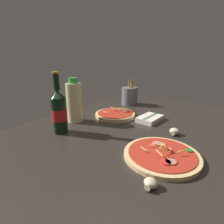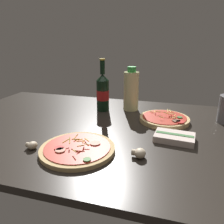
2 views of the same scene
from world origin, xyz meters
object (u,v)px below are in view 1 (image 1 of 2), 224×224
at_px(mushroom_right, 150,183).
at_px(utensil_crock, 130,96).
at_px(pizza_far, 115,115).
at_px(oil_bottle, 74,102).
at_px(mushroom_left, 174,132).
at_px(dish_towel, 150,119).
at_px(beer_bottle, 59,111).
at_px(pizza_near, 161,155).

height_order(mushroom_right, utensil_crock, utensil_crock).
relative_size(pizza_far, mushroom_right, 5.74).
xyz_separation_m(oil_bottle, mushroom_left, (0.12, -0.48, -0.09)).
relative_size(mushroom_left, dish_towel, 0.30).
bearing_deg(mushroom_right, mushroom_left, 7.01).
height_order(beer_bottle, utensil_crock, beer_bottle).
relative_size(oil_bottle, mushroom_right, 5.82).
relative_size(pizza_near, dish_towel, 1.66).
distance_m(pizza_far, utensil_crock, 0.30).
relative_size(beer_bottle, dish_towel, 1.76).
height_order(pizza_near, pizza_far, same).
height_order(pizza_far, mushroom_left, pizza_far).
xyz_separation_m(pizza_near, mushroom_left, (0.21, 0.02, 0.01)).
relative_size(pizza_far, utensil_crock, 1.26).
xyz_separation_m(oil_bottle, utensil_crock, (0.47, -0.06, -0.04)).
height_order(pizza_far, dish_towel, pizza_far).
height_order(mushroom_right, dish_towel, same).
bearing_deg(utensil_crock, mushroom_right, -146.85).
relative_size(pizza_far, oil_bottle, 0.99).
bearing_deg(pizza_far, pizza_near, -125.90).
bearing_deg(mushroom_right, beer_bottle, 77.94).
xyz_separation_m(oil_bottle, mushroom_right, (-0.24, -0.52, -0.09)).
relative_size(pizza_near, mushroom_left, 5.60).
height_order(pizza_near, dish_towel, pizza_near).
distance_m(oil_bottle, utensil_crock, 0.47).
distance_m(pizza_far, beer_bottle, 0.34).
bearing_deg(oil_bottle, pizza_near, -99.37).
distance_m(beer_bottle, mushroom_right, 0.49).
xyz_separation_m(pizza_far, utensil_crock, (0.28, 0.07, 0.05)).
height_order(beer_bottle, mushroom_left, beer_bottle).
bearing_deg(mushroom_right, oil_bottle, 65.45).
bearing_deg(utensil_crock, pizza_far, -166.54).
height_order(pizza_near, beer_bottle, beer_bottle).
bearing_deg(mushroom_right, pizza_near, 9.85).
relative_size(utensil_crock, dish_towel, 1.17).
bearing_deg(mushroom_right, pizza_far, 42.97).
height_order(beer_bottle, dish_towel, beer_bottle).
bearing_deg(pizza_near, mushroom_left, 4.82).
distance_m(pizza_near, pizza_far, 0.45).
xyz_separation_m(pizza_near, beer_bottle, (-0.06, 0.45, 0.09)).
height_order(pizza_far, beer_bottle, beer_bottle).
relative_size(beer_bottle, oil_bottle, 1.18).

